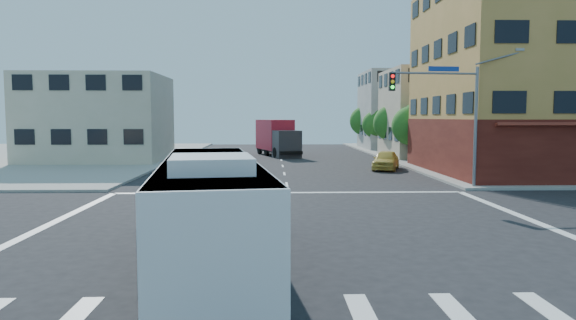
{
  "coord_description": "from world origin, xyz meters",
  "views": [
    {
      "loc": [
        -0.91,
        -18.34,
        4.13
      ],
      "look_at": [
        -0.23,
        3.03,
        2.34
      ],
      "focal_mm": 32.0,
      "sensor_mm": 36.0,
      "label": 1
    }
  ],
  "objects": [
    {
      "name": "signal_mast_ne",
      "position": [
        9.08,
        10.62,
        4.98
      ],
      "size": [
        7.91,
        1.13,
        8.07
      ],
      "color": "slate",
      "rests_on": "ground"
    },
    {
      "name": "transit_bus",
      "position": [
        -2.55,
        -4.9,
        1.63
      ],
      "size": [
        3.89,
        11.46,
        3.33
      ],
      "rotation": [
        0.0,
        0.0,
        0.14
      ],
      "color": "black",
      "rests_on": "ground"
    },
    {
      "name": "street_tree_d",
      "position": [
        11.9,
        51.92,
        3.88
      ],
      "size": [
        4.0,
        4.0,
        6.03
      ],
      "color": "#362113",
      "rests_on": "ground"
    },
    {
      "name": "building_east_far",
      "position": [
        16.98,
        47.98,
        5.01
      ],
      "size": [
        12.06,
        10.06,
        10.0
      ],
      "color": "#A4A49F",
      "rests_on": "ground"
    },
    {
      "name": "building_east_near",
      "position": [
        16.98,
        33.98,
        4.51
      ],
      "size": [
        12.06,
        10.06,
        9.0
      ],
      "color": "#BCAD8F",
      "rests_on": "ground"
    },
    {
      "name": "box_truck",
      "position": [
        -0.31,
        36.67,
        1.87
      ],
      "size": [
        4.94,
        8.92,
        3.86
      ],
      "rotation": [
        0.0,
        0.0,
        0.31
      ],
      "color": "#2A2A2F",
      "rests_on": "ground"
    },
    {
      "name": "building_west",
      "position": [
        -17.02,
        29.98,
        4.01
      ],
      "size": [
        12.06,
        10.06,
        8.0
      ],
      "color": "beige",
      "rests_on": "ground"
    },
    {
      "name": "street_tree_b",
      "position": [
        11.9,
        35.92,
        3.75
      ],
      "size": [
        3.8,
        3.8,
        5.79
      ],
      "color": "#362113",
      "rests_on": "ground"
    },
    {
      "name": "street_tree_a",
      "position": [
        11.9,
        27.92,
        3.59
      ],
      "size": [
        3.6,
        3.6,
        5.53
      ],
      "color": "#362113",
      "rests_on": "ground"
    },
    {
      "name": "parked_car",
      "position": [
        8.08,
        21.7,
        0.77
      ],
      "size": [
        3.18,
        4.85,
        1.53
      ],
      "primitive_type": "imported",
      "rotation": [
        0.0,
        0.0,
        -0.33
      ],
      "color": "#DDBF4D",
      "rests_on": "ground"
    },
    {
      "name": "ground",
      "position": [
        0.0,
        0.0,
        0.0
      ],
      "size": [
        120.0,
        120.0,
        0.0
      ],
      "primitive_type": "plane",
      "color": "black",
      "rests_on": "ground"
    },
    {
      "name": "street_tree_c",
      "position": [
        11.9,
        43.92,
        3.46
      ],
      "size": [
        3.4,
        3.4,
        5.29
      ],
      "color": "#362113",
      "rests_on": "ground"
    },
    {
      "name": "corner_building_ne",
      "position": [
        19.99,
        18.48,
        5.89
      ],
      "size": [
        18.1,
        15.44,
        14.0
      ],
      "color": "#C18A45",
      "rests_on": "ground"
    }
  ]
}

